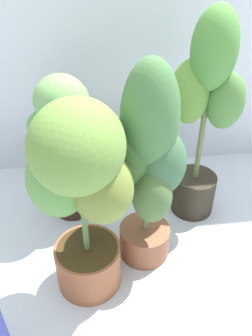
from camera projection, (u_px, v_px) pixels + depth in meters
The scene contains 5 objects.
ground_plane at pixel (148, 262), 1.57m from camera, with size 8.00×8.00×0.00m, color silver.
potted_plant_center at pixel (147, 164), 1.32m from camera, with size 0.36×0.31×0.94m.
potted_plant_back_right at pixel (204, 112), 1.54m from camera, with size 0.35×0.29×1.05m.
potted_plant_front_left at pixel (81, 188), 1.20m from camera, with size 0.44×0.45×0.86m.
potted_plant_back_left at pixel (66, 137), 1.61m from camera, with size 0.42×0.36×0.76m.
Camera 1 is at (-0.22, -1.01, 1.27)m, focal length 35.97 mm.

